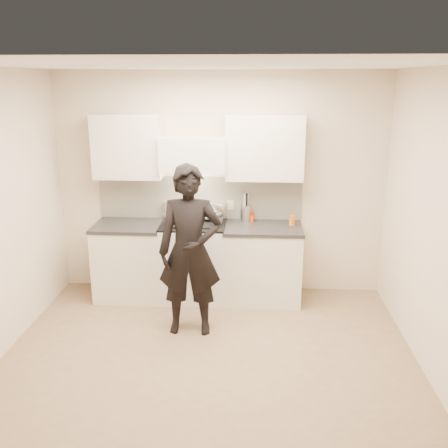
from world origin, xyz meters
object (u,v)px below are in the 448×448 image
at_px(stove, 194,260).
at_px(counter_right, 262,263).
at_px(utensil_crock, 246,212).
at_px(person, 190,251).
at_px(wok, 210,212).

height_order(stove, counter_right, stove).
relative_size(stove, counter_right, 1.04).
bearing_deg(counter_right, stove, -180.00).
xyz_separation_m(utensil_crock, person, (-0.55, -1.09, -0.13)).
bearing_deg(utensil_crock, counter_right, -47.95).
height_order(stove, wok, wok).
bearing_deg(person, stove, 92.97).
distance_m(wok, person, 1.00).
xyz_separation_m(counter_right, utensil_crock, (-0.21, 0.24, 0.57)).
distance_m(stove, counter_right, 0.83).
height_order(wok, person, person).
xyz_separation_m(stove, counter_right, (0.83, 0.00, -0.01)).
distance_m(counter_right, utensil_crock, 0.65).
xyz_separation_m(wok, person, (-0.12, -0.98, -0.16)).
bearing_deg(wok, counter_right, -11.13).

